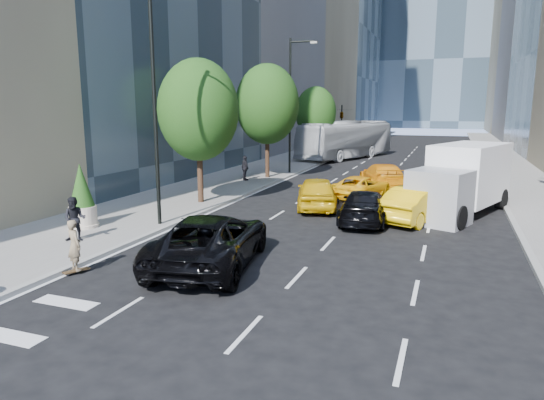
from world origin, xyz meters
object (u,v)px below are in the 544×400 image
at_px(skateboarder, 75,249).
at_px(box_truck, 462,180).
at_px(planter_shrub, 82,197).
at_px(black_sedan_lincoln, 211,240).
at_px(city_bus, 346,140).
at_px(black_sedan_mercedes, 364,206).

height_order(skateboarder, box_truck, box_truck).
distance_m(box_truck, planter_shrub, 17.39).
bearing_deg(planter_shrub, skateboarder, -51.07).
bearing_deg(planter_shrub, black_sedan_lincoln, -17.40).
bearing_deg(city_bus, black_sedan_lincoln, -66.33).
relative_size(skateboarder, planter_shrub, 0.60).
bearing_deg(black_sedan_mercedes, planter_shrub, 22.80).
height_order(skateboarder, black_sedan_lincoln, black_sedan_lincoln).
distance_m(skateboarder, city_bus, 37.16).
xyz_separation_m(skateboarder, planter_shrub, (-3.60, 4.46, 0.62)).
height_order(skateboarder, planter_shrub, planter_shrub).
bearing_deg(box_truck, skateboarder, -109.19).
relative_size(black_sedan_mercedes, planter_shrub, 1.87).
bearing_deg(skateboarder, black_sedan_lincoln, -124.28).
xyz_separation_m(city_bus, planter_shrub, (-4.40, -32.67, -0.46)).
xyz_separation_m(skateboarder, black_sedan_lincoln, (3.60, 2.20, 0.05)).
xyz_separation_m(city_bus, box_truck, (10.57, -23.82, -0.19)).
distance_m(skateboarder, black_sedan_mercedes, 12.42).
height_order(box_truck, planter_shrub, box_truck).
bearing_deg(city_bus, skateboarder, -72.15).
relative_size(black_sedan_lincoln, city_bus, 0.45).
relative_size(skateboarder, city_bus, 0.12).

